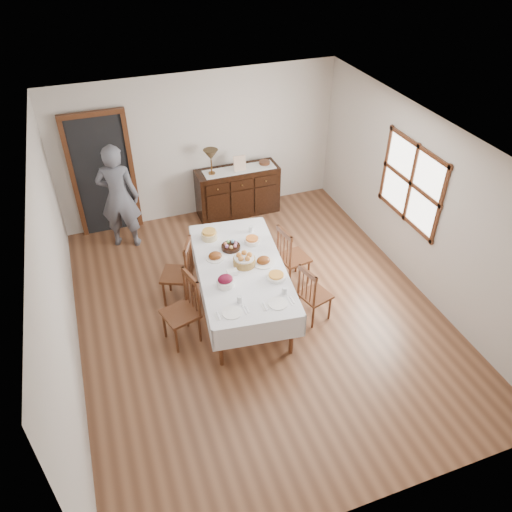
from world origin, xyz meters
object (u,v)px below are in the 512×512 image
object	(u,v)px
chair_right_far	(291,256)
table_lamp	(211,155)
chair_right_near	(313,294)
chair_left_near	(184,309)
sideboard	(238,191)
dining_table	(241,271)
chair_left_far	(180,271)
person	(118,194)

from	to	relation	value
chair_right_far	table_lamp	size ratio (longest dim) A/B	2.17
chair_right_near	chair_right_far	world-z (taller)	chair_right_far
chair_left_near	table_lamp	world-z (taller)	table_lamp
chair_left_near	chair_right_far	bearing A→B (deg)	93.26
chair_right_near	chair_right_far	xyz separation A→B (m)	(0.04, 0.85, 0.04)
sideboard	table_lamp	bearing A→B (deg)	-176.59
dining_table	sideboard	distance (m)	2.69
dining_table	sideboard	xyz separation A→B (m)	(0.79, 2.56, -0.25)
table_lamp	chair_left_near	bearing A→B (deg)	-113.17
sideboard	dining_table	bearing A→B (deg)	-107.11
chair_left_far	sideboard	bearing A→B (deg)	167.53
chair_left_far	table_lamp	distance (m)	2.41
person	chair_right_near	bearing A→B (deg)	147.41
dining_table	chair_right_near	xyz separation A→B (m)	(0.86, -0.53, -0.23)
person	table_lamp	xyz separation A→B (m)	(1.65, 0.28, 0.28)
dining_table	person	distance (m)	2.63
dining_table	table_lamp	xyz separation A→B (m)	(0.31, 2.53, 0.56)
chair_left_near	sideboard	xyz separation A→B (m)	(1.68, 2.85, -0.07)
dining_table	person	world-z (taller)	person
sideboard	person	distance (m)	2.21
dining_table	chair_left_near	xyz separation A→B (m)	(-0.89, -0.29, -0.18)
dining_table	chair_left_far	size ratio (longest dim) A/B	2.35
chair_left_near	chair_right_far	distance (m)	1.90
dining_table	chair_left_far	xyz separation A→B (m)	(-0.76, 0.50, -0.18)
chair_left_far	person	xyz separation A→B (m)	(-0.58, 1.75, 0.45)
chair_left_far	person	distance (m)	1.90
chair_right_near	person	bearing A→B (deg)	22.71
dining_table	table_lamp	distance (m)	2.61
sideboard	chair_right_far	bearing A→B (deg)	-87.06
chair_right_far	person	xyz separation A→B (m)	(-2.24, 1.93, 0.47)
chair_right_far	person	bearing A→B (deg)	39.86
chair_right_near	sideboard	world-z (taller)	chair_right_near
person	table_lamp	size ratio (longest dim) A/B	4.24
chair_left_near	chair_right_near	distance (m)	1.78
dining_table	person	xyz separation A→B (m)	(-1.34, 2.25, 0.28)
chair_left_near	chair_left_far	bearing A→B (deg)	154.63
chair_left_near	person	size ratio (longest dim) A/B	0.53
chair_right_near	chair_right_far	bearing A→B (deg)	-18.27
chair_left_far	table_lamp	xyz separation A→B (m)	(1.07, 2.03, 0.73)
chair_left_far	sideboard	distance (m)	2.58
dining_table	chair_right_near	distance (m)	1.04
chair_right_far	chair_left_near	bearing A→B (deg)	99.36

